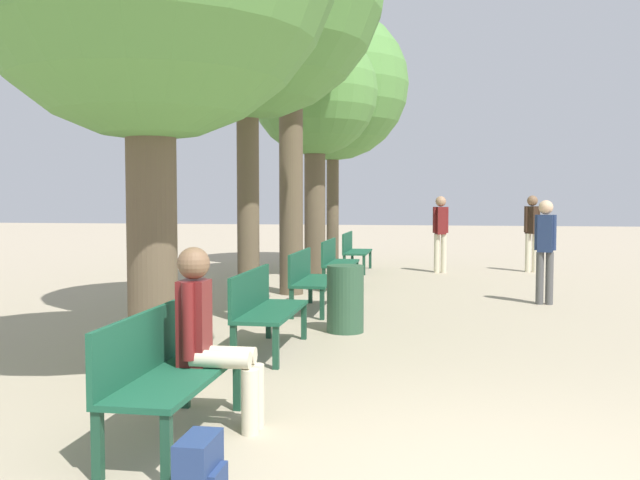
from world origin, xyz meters
The scene contains 14 objects.
bench_row_0 centered at (-2.00, 0.53, 0.52)m, with size 0.52×1.60×0.89m.
bench_row_1 centered at (-2.00, 3.41, 0.52)m, with size 0.52×1.60×0.89m.
bench_row_2 centered at (-2.00, 6.29, 0.52)m, with size 0.52×1.60×0.89m.
bench_row_3 centered at (-2.00, 9.17, 0.52)m, with size 0.52×1.60×0.89m.
bench_row_4 centered at (-2.00, 12.05, 0.52)m, with size 0.52×1.60×0.89m.
tree_row_2 centered at (-2.64, 8.08, 4.77)m, with size 2.61×2.61×6.18m.
tree_row_3 centered at (-2.64, 10.54, 3.80)m, with size 2.61×2.61×5.18m.
tree_row_4 centered at (-2.64, 13.13, 4.41)m, with size 3.66×3.66×6.25m.
person_seated centered at (-1.76, 0.81, 0.71)m, with size 0.62×0.35×1.33m.
backpack centered at (-1.40, -0.48, 0.19)m, with size 0.22×0.35×0.39m.
pedestrian_near centered at (2.01, 12.57, 1.00)m, with size 0.35×0.31×1.74m.
pedestrian_mid centered at (1.56, 7.52, 0.95)m, with size 0.33×0.24×1.65m.
pedestrian_far centered at (-0.04, 12.12, 0.99)m, with size 0.35×0.29×1.73m.
trash_bin centered at (-1.26, 4.70, 0.42)m, with size 0.47×0.47×0.84m.
Camera 1 is at (-0.14, -4.12, 1.69)m, focal length 40.00 mm.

